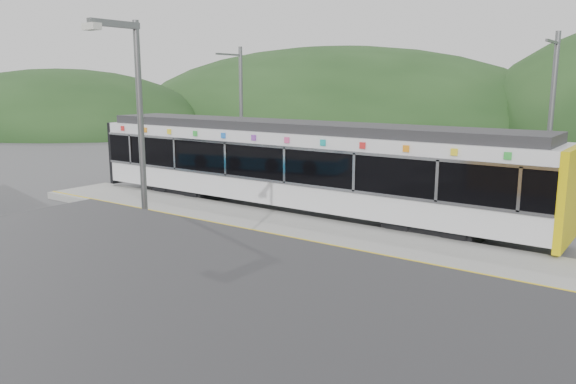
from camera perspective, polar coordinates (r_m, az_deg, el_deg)
The scene contains 8 objects.
ground at distance 17.47m, azimuth -5.39°, elevation -6.62°, with size 120.00×120.00×0.00m, color #4C4C4F.
hills at distance 19.17m, azimuth 19.87°, elevation -5.65°, with size 146.00×149.00×26.00m.
platform at distance 19.93m, azimuth 0.86°, elevation -3.91°, with size 26.00×3.20×0.30m, color #9E9E99.
yellow_line at distance 18.87m, azimuth -1.41°, elevation -4.27°, with size 26.00×0.10×0.01m, color yellow.
train at distance 22.77m, azimuth 0.88°, elevation 2.89°, with size 20.44×3.01×3.74m.
catenary_mast_west at distance 27.76m, azimuth -4.81°, elevation 7.59°, with size 0.18×1.80×7.00m.
catenary_mast_east at distance 21.50m, azimuth 25.03°, elevation 5.64°, with size 0.18×1.80×7.00m.
lamp_post at distance 11.37m, azimuth -15.08°, elevation 3.36°, with size 0.35×1.12×6.44m.
Camera 1 is at (11.01, -12.50, 5.26)m, focal length 35.00 mm.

